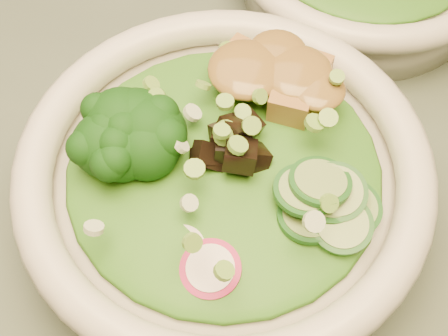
# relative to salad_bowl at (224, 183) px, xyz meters

# --- Properties ---
(salad_bowl) EXTENTS (0.28, 0.28, 0.07)m
(salad_bowl) POSITION_rel_salad_bowl_xyz_m (0.00, 0.00, 0.00)
(salad_bowl) COLOR beige
(salad_bowl) RESTS_ON dining_table
(lettuce_bed) EXTENTS (0.21, 0.21, 0.02)m
(lettuce_bed) POSITION_rel_salad_bowl_xyz_m (0.00, 0.00, 0.02)
(lettuce_bed) COLOR #1E6415
(lettuce_bed) RESTS_ON salad_bowl
(broccoli_florets) EXTENTS (0.10, 0.09, 0.04)m
(broccoli_florets) POSITION_rel_salad_bowl_xyz_m (-0.06, 0.01, 0.04)
(broccoli_florets) COLOR black
(broccoli_florets) RESTS_ON salad_bowl
(radish_slices) EXTENTS (0.12, 0.08, 0.02)m
(radish_slices) POSITION_rel_salad_bowl_xyz_m (-0.01, -0.07, 0.03)
(radish_slices) COLOR #9A0B3D
(radish_slices) RESTS_ON salad_bowl
(cucumber_slices) EXTENTS (0.09, 0.09, 0.04)m
(cucumber_slices) POSITION_rel_salad_bowl_xyz_m (0.07, -0.01, 0.03)
(cucumber_slices) COLOR #84A35A
(cucumber_slices) RESTS_ON salad_bowl
(mushroom_heap) EXTENTS (0.09, 0.09, 0.04)m
(mushroom_heap) POSITION_rel_salad_bowl_xyz_m (0.00, 0.01, 0.04)
(mushroom_heap) COLOR black
(mushroom_heap) RESTS_ON salad_bowl
(tofu_cubes) EXTENTS (0.11, 0.09, 0.04)m
(tofu_cubes) POSITION_rel_salad_bowl_xyz_m (0.01, 0.06, 0.03)
(tofu_cubes) COLOR #9B6533
(tofu_cubes) RESTS_ON salad_bowl
(peanut_sauce) EXTENTS (0.07, 0.06, 0.02)m
(peanut_sauce) POSITION_rel_salad_bowl_xyz_m (0.01, 0.06, 0.05)
(peanut_sauce) COLOR brown
(peanut_sauce) RESTS_ON tofu_cubes
(scallion_garnish) EXTENTS (0.20, 0.20, 0.02)m
(scallion_garnish) POSITION_rel_salad_bowl_xyz_m (0.00, 0.00, 0.05)
(scallion_garnish) COLOR #6B9F38
(scallion_garnish) RESTS_ON salad_bowl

